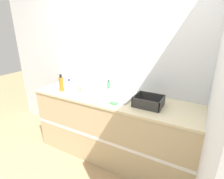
# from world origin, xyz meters

# --- Properties ---
(ground_plane) EXTENTS (12.00, 12.00, 0.00)m
(ground_plane) POSITION_xyz_m (0.00, 0.00, 0.00)
(ground_plane) COLOR tan
(wall_back) EXTENTS (4.64, 0.06, 2.60)m
(wall_back) POSITION_xyz_m (0.00, 0.66, 1.30)
(wall_back) COLOR silver
(wall_back) RESTS_ON ground_plane
(wall_right) EXTENTS (0.06, 2.63, 2.60)m
(wall_right) POSITION_xyz_m (1.15, 0.32, 1.30)
(wall_right) COLOR silver
(wall_right) RESTS_ON ground_plane
(counter_cabinet) EXTENTS (2.27, 0.65, 0.94)m
(counter_cabinet) POSITION_xyz_m (0.00, 0.32, 0.47)
(counter_cabinet) COLOR tan
(counter_cabinet) RESTS_ON ground_plane
(sink) EXTENTS (0.47, 0.37, 0.30)m
(sink) POSITION_xyz_m (0.03, 0.36, 0.96)
(sink) COLOR silver
(sink) RESTS_ON counter_cabinet
(paper_towel_roll) EXTENTS (0.12, 0.12, 0.28)m
(paper_towel_roll) POSITION_xyz_m (-0.46, 0.32, 1.08)
(paper_towel_roll) COLOR #4C4C51
(paper_towel_roll) RESTS_ON counter_cabinet
(dish_rack) EXTENTS (0.33, 0.27, 0.12)m
(dish_rack) POSITION_xyz_m (0.50, 0.29, 0.98)
(dish_rack) COLOR #2D2D2D
(dish_rack) RESTS_ON counter_cabinet
(bottle_amber) EXTENTS (0.06, 0.06, 0.25)m
(bottle_amber) POSITION_xyz_m (-0.76, 0.17, 1.05)
(bottle_amber) COLOR #B26B19
(bottle_amber) RESTS_ON counter_cabinet
(bottle_clear) EXTENTS (0.06, 0.06, 0.19)m
(bottle_clear) POSITION_xyz_m (-0.65, 0.22, 1.02)
(bottle_clear) COLOR silver
(bottle_clear) RESTS_ON counter_cabinet
(soap_dispenser) EXTENTS (0.05, 0.05, 0.14)m
(soap_dispenser) POSITION_xyz_m (-0.20, 0.57, 1.00)
(soap_dispenser) COLOR #4CB266
(soap_dispenser) RESTS_ON counter_cabinet
(sponge) EXTENTS (0.09, 0.06, 0.02)m
(sponge) POSITION_xyz_m (0.12, 0.13, 0.95)
(sponge) COLOR #4CB259
(sponge) RESTS_ON counter_cabinet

